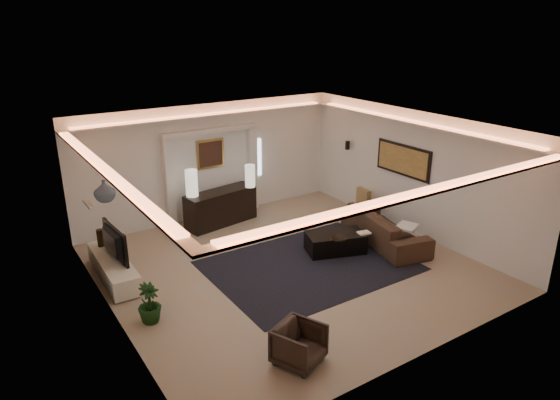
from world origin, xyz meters
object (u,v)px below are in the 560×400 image
console (221,208)px  sofa (385,228)px  coffee_table (335,243)px  armchair (299,345)px

console → sofa: (2.61, -3.04, -0.04)m
console → sofa: size_ratio=0.75×
sofa → coffee_table: (-1.26, 0.21, -0.15)m
coffee_table → armchair: armchair is taller
coffee_table → armchair: 3.88m
sofa → coffee_table: 1.29m
armchair → coffee_table: bearing=19.6°
sofa → armchair: size_ratio=3.62×
console → coffee_table: bearing=-74.1°
coffee_table → armchair: bearing=-117.6°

